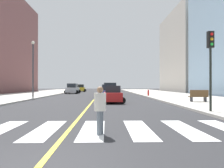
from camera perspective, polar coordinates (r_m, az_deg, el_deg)
ground_plane at (r=5.16m, az=-18.55°, el=-19.80°), size 220.00×220.00×0.00m
sidewalk_kerb_east at (r=26.96m, az=22.06°, el=-3.80°), size 10.00×120.00×0.15m
crosswalk_paint at (r=8.93m, az=-10.88°, el=-11.38°), size 13.50×4.00×0.01m
lane_divider_paint at (r=44.70m, az=-3.39°, el=-2.52°), size 0.16×80.00×0.01m
parking_garage_concrete at (r=67.41m, az=22.12°, el=7.56°), size 18.00×24.00×21.87m
car_white_nearest at (r=42.06m, az=-1.31°, el=-1.57°), size 2.44×3.86×1.71m
car_silver_second at (r=46.66m, az=-10.08°, el=-1.24°), size 3.04×4.74×2.07m
car_red_third at (r=21.80m, az=0.19°, el=-2.78°), size 2.35×3.76×1.68m
car_blue_fourth at (r=27.66m, az=-0.97°, el=-2.13°), size 2.55×4.07×1.81m
car_yellow_fifth at (r=59.30m, az=-8.01°, el=-1.10°), size 2.77×4.38×1.94m
car_green_sixth at (r=64.08m, az=-1.12°, el=-1.12°), size 2.49×3.95×1.75m
car_black_seventh at (r=33.12m, az=-0.55°, el=-1.61°), size 3.01×4.73×2.08m
traffic_light_near_corner at (r=14.78m, az=24.00°, el=6.80°), size 0.36×0.41×4.83m
park_bench at (r=22.86m, az=21.35°, el=-2.88°), size 1.81×0.59×1.12m
pedestrian_crossing at (r=7.78m, az=-3.08°, el=-6.20°), size 0.41×0.41×1.68m
fire_hydrant at (r=34.03m, az=9.31°, el=-2.24°), size 0.26×0.26×0.89m
street_lamp at (r=32.54m, az=-19.63°, el=4.87°), size 0.44×0.44×7.66m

